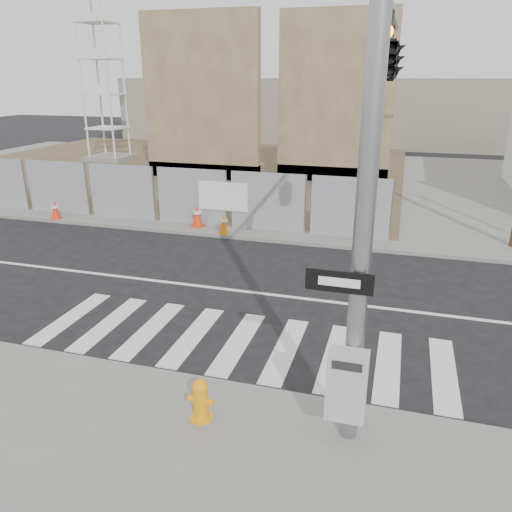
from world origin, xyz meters
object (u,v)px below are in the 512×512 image
(traffic_cone_b, at_px, (55,210))
(traffic_cone_d, at_px, (224,224))
(signal_pole, at_px, (384,100))
(fire_hydrant, at_px, (201,400))
(traffic_cone_c, at_px, (197,216))
(crane_tower, at_px, (96,5))

(traffic_cone_b, xyz_separation_m, traffic_cone_d, (6.69, 0.00, -0.00))
(signal_pole, xyz_separation_m, traffic_cone_d, (-5.22, 6.27, -4.33))
(signal_pole, bearing_deg, fire_hydrant, -126.33)
(fire_hydrant, height_order, traffic_cone_d, fire_hydrant)
(signal_pole, height_order, traffic_cone_c, signal_pole)
(traffic_cone_b, relative_size, traffic_cone_c, 0.87)
(fire_hydrant, height_order, traffic_cone_b, fire_hydrant)
(signal_pole, distance_m, traffic_cone_d, 9.23)
(traffic_cone_c, xyz_separation_m, traffic_cone_d, (1.18, -0.51, -0.05))
(traffic_cone_b, distance_m, traffic_cone_c, 5.54)
(fire_hydrant, distance_m, traffic_cone_c, 10.66)
(crane_tower, bearing_deg, signal_pole, -47.43)
(crane_tower, distance_m, traffic_cone_d, 19.68)
(fire_hydrant, bearing_deg, crane_tower, 134.37)
(crane_tower, xyz_separation_m, fire_hydrant, (15.26, -22.09, -8.56))
(traffic_cone_c, relative_size, traffic_cone_d, 1.15)
(traffic_cone_b, relative_size, traffic_cone_d, 1.01)
(crane_tower, relative_size, traffic_cone_d, 26.41)
(crane_tower, height_order, traffic_cone_c, crane_tower)
(traffic_cone_b, xyz_separation_m, traffic_cone_c, (5.51, 0.51, 0.05))
(signal_pole, height_order, traffic_cone_d, signal_pole)
(traffic_cone_b, distance_m, traffic_cone_d, 6.69)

